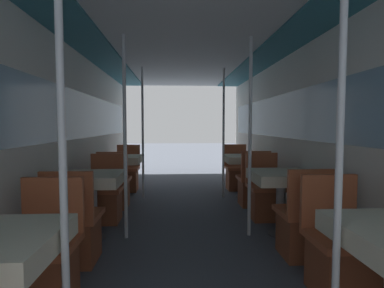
% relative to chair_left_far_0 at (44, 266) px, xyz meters
% --- Properties ---
extents(wall_left, '(0.05, 8.36, 2.25)m').
position_rel_chair_left_far_0_xyz_m(wall_left, '(-0.41, 1.51, 0.88)').
color(wall_left, silver).
rests_on(wall_left, ground_plane).
extents(wall_right, '(0.05, 8.36, 2.25)m').
position_rel_chair_left_far_0_xyz_m(wall_right, '(2.54, 1.51, 0.88)').
color(wall_right, silver).
rests_on(wall_right, ground_plane).
extents(ceiling_panel, '(2.95, 8.36, 0.07)m').
position_rel_chair_left_far_0_xyz_m(ceiling_panel, '(1.07, 1.51, 2.01)').
color(ceiling_panel, silver).
rests_on(ceiling_panel, wall_left).
extents(chair_left_far_0, '(0.45, 0.45, 0.88)m').
position_rel_chair_left_far_0_xyz_m(chair_left_far_0, '(0.00, 0.00, 0.00)').
color(chair_left_far_0, brown).
rests_on(chair_left_far_0, ground_plane).
extents(support_pole_left_0, '(0.04, 0.04, 2.25)m').
position_rel_chair_left_far_0_xyz_m(support_pole_left_0, '(0.37, -0.60, 0.84)').
color(support_pole_left_0, silver).
rests_on(support_pole_left_0, ground_plane).
extents(dining_table_left_1, '(0.65, 0.65, 0.73)m').
position_rel_chair_left_far_0_xyz_m(dining_table_left_1, '(-0.00, 1.24, 0.35)').
color(dining_table_left_1, '#4C4C51').
rests_on(dining_table_left_1, ground_plane).
extents(chair_left_near_1, '(0.45, 0.45, 0.88)m').
position_rel_chair_left_far_0_xyz_m(chair_left_near_1, '(0.00, 0.64, 0.00)').
color(chair_left_near_1, brown).
rests_on(chair_left_near_1, ground_plane).
extents(chair_left_far_1, '(0.45, 0.45, 0.88)m').
position_rel_chair_left_far_0_xyz_m(chair_left_far_1, '(0.00, 1.84, 0.00)').
color(chair_left_far_1, brown).
rests_on(chair_left_far_1, ground_plane).
extents(support_pole_left_1, '(0.04, 0.04, 2.25)m').
position_rel_chair_left_far_0_xyz_m(support_pole_left_1, '(0.37, 1.24, 0.84)').
color(support_pole_left_1, silver).
rests_on(support_pole_left_1, ground_plane).
extents(dining_table_left_2, '(0.65, 0.65, 0.73)m').
position_rel_chair_left_far_0_xyz_m(dining_table_left_2, '(-0.00, 3.08, 0.35)').
color(dining_table_left_2, '#4C4C51').
rests_on(dining_table_left_2, ground_plane).
extents(chair_left_near_2, '(0.45, 0.45, 0.88)m').
position_rel_chair_left_far_0_xyz_m(chair_left_near_2, '(0.00, 2.48, 0.00)').
color(chair_left_near_2, brown).
rests_on(chair_left_near_2, ground_plane).
extents(chair_left_far_2, '(0.45, 0.45, 0.88)m').
position_rel_chair_left_far_0_xyz_m(chair_left_far_2, '(0.00, 3.68, 0.00)').
color(chair_left_far_2, brown).
rests_on(chair_left_far_2, ground_plane).
extents(support_pole_left_2, '(0.04, 0.04, 2.25)m').
position_rel_chair_left_far_0_xyz_m(support_pole_left_2, '(0.37, 3.08, 0.84)').
color(support_pole_left_2, silver).
rests_on(support_pole_left_2, ground_plane).
extents(chair_right_far_0, '(0.45, 0.45, 0.88)m').
position_rel_chair_left_far_0_xyz_m(chair_right_far_0, '(2.13, 0.00, 0.00)').
color(chair_right_far_0, brown).
rests_on(chair_right_far_0, ground_plane).
extents(support_pole_right_0, '(0.04, 0.04, 2.25)m').
position_rel_chair_left_far_0_xyz_m(support_pole_right_0, '(1.77, -0.60, 0.84)').
color(support_pole_right_0, silver).
rests_on(support_pole_right_0, ground_plane).
extents(dining_table_right_1, '(0.65, 0.65, 0.73)m').
position_rel_chair_left_far_0_xyz_m(dining_table_right_1, '(2.13, 1.24, 0.35)').
color(dining_table_right_1, '#4C4C51').
rests_on(dining_table_right_1, ground_plane).
extents(chair_right_near_1, '(0.45, 0.45, 0.88)m').
position_rel_chair_left_far_0_xyz_m(chair_right_near_1, '(2.13, 0.64, 0.00)').
color(chair_right_near_1, brown).
rests_on(chair_right_near_1, ground_plane).
extents(chair_right_far_1, '(0.45, 0.45, 0.88)m').
position_rel_chair_left_far_0_xyz_m(chair_right_far_1, '(2.13, 1.84, 0.00)').
color(chair_right_far_1, brown).
rests_on(chair_right_far_1, ground_plane).
extents(support_pole_right_1, '(0.04, 0.04, 2.25)m').
position_rel_chair_left_far_0_xyz_m(support_pole_right_1, '(1.77, 1.24, 0.84)').
color(support_pole_right_1, silver).
rests_on(support_pole_right_1, ground_plane).
extents(dining_table_right_2, '(0.65, 0.65, 0.73)m').
position_rel_chair_left_far_0_xyz_m(dining_table_right_2, '(2.13, 3.08, 0.35)').
color(dining_table_right_2, '#4C4C51').
rests_on(dining_table_right_2, ground_plane).
extents(chair_right_near_2, '(0.45, 0.45, 0.88)m').
position_rel_chair_left_far_0_xyz_m(chair_right_near_2, '(2.13, 2.48, 0.00)').
color(chair_right_near_2, brown).
rests_on(chair_right_near_2, ground_plane).
extents(chair_right_far_2, '(0.45, 0.45, 0.88)m').
position_rel_chair_left_far_0_xyz_m(chair_right_far_2, '(2.13, 3.68, 0.00)').
color(chair_right_far_2, brown).
rests_on(chair_right_far_2, ground_plane).
extents(support_pole_right_2, '(0.04, 0.04, 2.25)m').
position_rel_chair_left_far_0_xyz_m(support_pole_right_2, '(1.77, 3.08, 0.84)').
color(support_pole_right_2, silver).
rests_on(support_pole_right_2, ground_plane).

